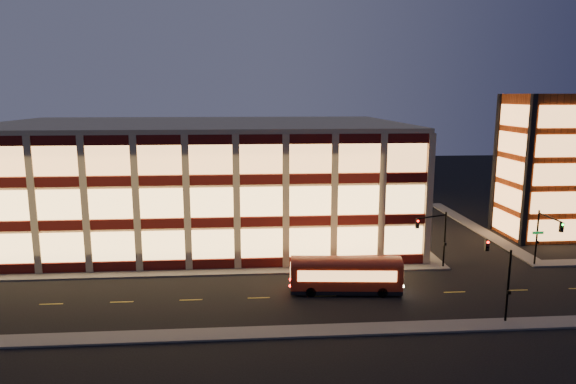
{
  "coord_description": "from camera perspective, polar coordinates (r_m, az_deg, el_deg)",
  "views": [
    {
      "loc": [
        3.29,
        -49.31,
        17.8
      ],
      "look_at": [
        7.69,
        8.0,
        6.96
      ],
      "focal_mm": 32.0,
      "sensor_mm": 36.0,
      "label": 1
    }
  ],
  "objects": [
    {
      "name": "ground",
      "position": [
        52.53,
        -7.82,
        -9.23
      ],
      "size": [
        200.0,
        200.0,
        0.0
      ],
      "primitive_type": "plane",
      "color": "black",
      "rests_on": "ground"
    },
    {
      "name": "traffic_signal_right",
      "position": [
        58.91,
        26.69,
        -3.93
      ],
      "size": [
        1.2,
        4.37,
        6.0
      ],
      "color": "black",
      "rests_on": "ground"
    },
    {
      "name": "traffic_signal_far",
      "position": [
        54.78,
        16.02,
        -4.21
      ],
      "size": [
        3.79,
        1.87,
        6.0
      ],
      "color": "black",
      "rests_on": "ground"
    },
    {
      "name": "office_building",
      "position": [
        67.35,
        -9.62,
        1.52
      ],
      "size": [
        50.45,
        30.45,
        14.5
      ],
      "color": "tan",
      "rests_on": "ground"
    },
    {
      "name": "stair_tower",
      "position": [
        71.94,
        26.32,
        2.54
      ],
      "size": [
        8.6,
        8.6,
        18.0
      ],
      "color": "#8C3814",
      "rests_on": "ground"
    },
    {
      "name": "trolley_bus",
      "position": [
        47.65,
        6.43,
        -8.9
      ],
      "size": [
        10.22,
        3.41,
        3.4
      ],
      "rotation": [
        0.0,
        0.0,
        -0.09
      ],
      "color": "#961D08",
      "rests_on": "ground"
    },
    {
      "name": "sidewalk_near",
      "position": [
        40.54,
        -8.92,
        -15.38
      ],
      "size": [
        100.0,
        2.0,
        0.15
      ],
      "primitive_type": "cube",
      "color": "#514F4C",
      "rests_on": "ground"
    },
    {
      "name": "sidewalk_tower_west",
      "position": [
        75.2,
        19.9,
        -3.6
      ],
      "size": [
        2.0,
        30.0,
        0.15
      ],
      "primitive_type": "cube",
      "color": "#514F4C",
      "rests_on": "ground"
    },
    {
      "name": "traffic_signal_near",
      "position": [
        45.4,
        22.51,
        -7.69
      ],
      "size": [
        0.32,
        4.45,
        6.0
      ],
      "color": "black",
      "rests_on": "ground"
    },
    {
      "name": "sidewalk_office_east",
      "position": [
        71.41,
        11.81,
        -3.92
      ],
      "size": [
        2.0,
        30.0,
        0.15
      ],
      "primitive_type": "cube",
      "color": "#514F4C",
      "rests_on": "ground"
    },
    {
      "name": "sidewalk_office_south",
      "position": [
        53.71,
        -10.99,
        -8.79
      ],
      "size": [
        54.0,
        2.0,
        0.15
      ],
      "primitive_type": "cube",
      "color": "#514F4C",
      "rests_on": "ground"
    }
  ]
}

